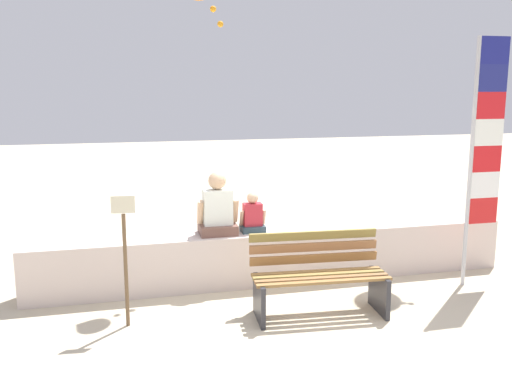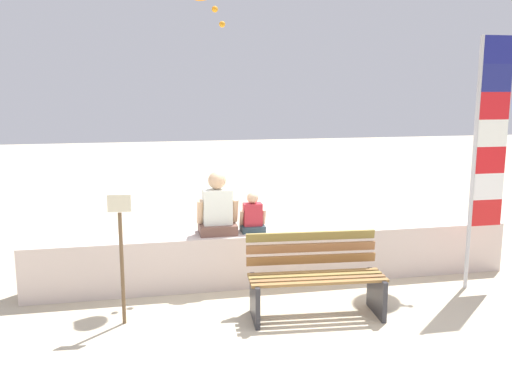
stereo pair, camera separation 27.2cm
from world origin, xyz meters
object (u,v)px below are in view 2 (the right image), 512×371
Objects in this scene: person_adult at (217,210)px; flag_banner at (486,145)px; person_child at (253,216)px; park_bench at (315,279)px; sign_post at (121,249)px.

flag_banner is at bearing -13.15° from person_adult.
person_child is (0.45, 0.00, -0.11)m from person_adult.
park_bench is 1.58m from person_adult.
flag_banner is at bearing 10.13° from park_bench.
flag_banner reaches higher than person_child.
person_adult is 0.26× the size of flag_banner.
flag_banner is at bearing -15.23° from person_child.
person_child is (-0.48, 1.15, 0.46)m from park_bench.
sign_post is (-2.07, 0.17, 0.41)m from park_bench.
sign_post is at bearing 175.35° from park_bench.
person_adult is at bearing 128.98° from park_bench.
person_adult is at bearing 40.54° from sign_post.
park_bench is 2.12m from sign_post.
person_child is 0.36× the size of sign_post.
sign_post reaches higher than park_bench.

